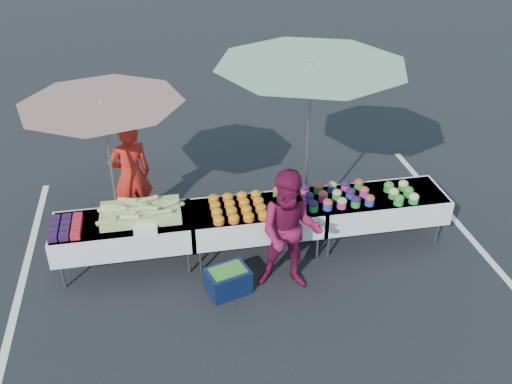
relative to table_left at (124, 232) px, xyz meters
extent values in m
plane|color=black|center=(1.80, 0.00, -0.58)|extent=(80.00, 80.00, 0.00)
cube|color=silver|center=(-1.40, 0.00, -0.58)|extent=(0.10, 5.00, 0.00)
cube|color=silver|center=(5.00, 0.00, -0.58)|extent=(0.10, 5.00, 0.00)
cube|color=white|center=(0.00, 0.00, 0.15)|extent=(1.80, 0.75, 0.04)
cube|color=white|center=(0.00, 0.00, -0.01)|extent=(1.86, 0.81, 0.36)
cylinder|color=slate|center=(-0.82, -0.29, -0.39)|extent=(0.04, 0.04, 0.39)
cylinder|color=slate|center=(-0.82, 0.29, -0.39)|extent=(0.04, 0.04, 0.39)
cylinder|color=slate|center=(0.82, -0.29, -0.39)|extent=(0.04, 0.04, 0.39)
cylinder|color=slate|center=(0.82, 0.29, -0.39)|extent=(0.04, 0.04, 0.39)
cube|color=white|center=(1.80, 0.00, 0.15)|extent=(1.80, 0.75, 0.04)
cube|color=white|center=(1.80, 0.00, -0.01)|extent=(1.86, 0.81, 0.36)
cylinder|color=slate|center=(0.98, -0.29, -0.39)|extent=(0.04, 0.04, 0.39)
cylinder|color=slate|center=(0.98, 0.29, -0.39)|extent=(0.04, 0.04, 0.39)
cylinder|color=slate|center=(2.62, -0.29, -0.39)|extent=(0.04, 0.04, 0.39)
cylinder|color=slate|center=(2.62, 0.29, -0.39)|extent=(0.04, 0.04, 0.39)
cube|color=white|center=(3.60, 0.00, 0.15)|extent=(1.80, 0.75, 0.04)
cube|color=white|center=(3.60, 0.00, -0.01)|extent=(1.86, 0.81, 0.36)
cylinder|color=slate|center=(2.78, -0.29, -0.39)|extent=(0.04, 0.04, 0.39)
cylinder|color=slate|center=(2.78, 0.29, -0.39)|extent=(0.04, 0.04, 0.39)
cylinder|color=slate|center=(4.42, -0.29, -0.39)|extent=(0.04, 0.04, 0.39)
cylinder|color=slate|center=(4.42, 0.29, -0.39)|extent=(0.04, 0.04, 0.39)
cube|color=black|center=(-0.85, -0.27, 0.21)|extent=(0.12, 0.12, 0.08)
cube|color=black|center=(-0.85, -0.13, 0.21)|extent=(0.12, 0.12, 0.08)
cube|color=black|center=(-0.85, 0.01, 0.21)|extent=(0.12, 0.12, 0.08)
cube|color=black|center=(-0.85, 0.15, 0.21)|extent=(0.12, 0.12, 0.08)
cube|color=black|center=(-0.71, -0.27, 0.21)|extent=(0.12, 0.12, 0.08)
cube|color=black|center=(-0.71, -0.13, 0.21)|extent=(0.12, 0.12, 0.08)
cube|color=black|center=(-0.71, 0.01, 0.21)|extent=(0.12, 0.12, 0.08)
cube|color=black|center=(-0.71, 0.15, 0.21)|extent=(0.12, 0.12, 0.08)
cube|color=#AC121D|center=(-0.57, -0.27, 0.21)|extent=(0.12, 0.12, 0.08)
cube|color=#AC121D|center=(-0.57, -0.13, 0.21)|extent=(0.12, 0.12, 0.08)
cube|color=#AC121D|center=(-0.57, 0.01, 0.21)|extent=(0.12, 0.12, 0.08)
cube|color=#AC121D|center=(-0.57, 0.15, 0.21)|extent=(0.12, 0.12, 0.08)
cube|color=#AFBC60|center=(0.25, 0.05, 0.24)|extent=(1.05, 0.55, 0.14)
cylinder|color=#AFBC60|center=(0.55, 0.20, 0.27)|extent=(0.27, 0.09, 0.10)
cylinder|color=#AFBC60|center=(-0.13, 0.10, 0.34)|extent=(0.27, 0.14, 0.07)
cylinder|color=#AFBC60|center=(0.36, -0.06, 0.38)|extent=(0.27, 0.14, 0.09)
cylinder|color=#AFBC60|center=(-0.17, 0.08, 0.28)|extent=(0.27, 0.15, 0.10)
cylinder|color=#AFBC60|center=(0.07, -0.01, 0.33)|extent=(0.27, 0.15, 0.08)
cylinder|color=#AFBC60|center=(0.21, 0.09, 0.36)|extent=(0.27, 0.10, 0.10)
cylinder|color=#AFBC60|center=(0.21, -0.03, 0.36)|extent=(0.27, 0.07, 0.08)
cylinder|color=#AFBC60|center=(0.12, -0.13, 0.31)|extent=(0.27, 0.14, 0.09)
cylinder|color=#AFBC60|center=(0.09, 0.25, 0.34)|extent=(0.27, 0.12, 0.08)
cylinder|color=#AFBC60|center=(0.71, 0.14, 0.29)|extent=(0.27, 0.16, 0.08)
cylinder|color=#AFBC60|center=(-0.06, 0.01, 0.34)|extent=(0.27, 0.11, 0.07)
cylinder|color=#AFBC60|center=(0.16, -0.18, 0.27)|extent=(0.27, 0.10, 0.07)
cylinder|color=#AFBC60|center=(0.36, 0.19, 0.35)|extent=(0.27, 0.12, 0.08)
cylinder|color=#AFBC60|center=(-0.18, -0.17, 0.31)|extent=(0.27, 0.15, 0.08)
cylinder|color=#AFBC60|center=(-0.09, 0.09, 0.36)|extent=(0.27, 0.10, 0.08)
cylinder|color=#AFBC60|center=(0.46, 0.00, 0.32)|extent=(0.27, 0.16, 0.10)
cylinder|color=#AFBC60|center=(-0.03, -0.02, 0.38)|extent=(0.27, 0.12, 0.09)
cylinder|color=#AFBC60|center=(0.52, -0.18, 0.37)|extent=(0.27, 0.09, 0.07)
cylinder|color=#AFBC60|center=(0.58, -0.15, 0.30)|extent=(0.27, 0.10, 0.09)
cylinder|color=#AFBC60|center=(0.50, -0.09, 0.28)|extent=(0.27, 0.12, 0.09)
cylinder|color=#AFBC60|center=(0.35, 0.28, 0.27)|extent=(0.27, 0.10, 0.08)
cylinder|color=#AFBC60|center=(0.63, 0.03, 0.34)|extent=(0.27, 0.14, 0.10)
cylinder|color=#AFBC60|center=(0.56, 0.25, 0.27)|extent=(0.27, 0.12, 0.07)
cube|color=white|center=(0.30, -0.30, 0.19)|extent=(0.30, 0.25, 0.05)
cylinder|color=#DC5618|center=(1.25, -0.28, 0.19)|extent=(0.15, 0.15, 0.05)
ellipsoid|color=orange|center=(1.25, -0.28, 0.23)|extent=(0.15, 0.15, 0.08)
cylinder|color=#DC5618|center=(1.25, -0.10, 0.19)|extent=(0.15, 0.15, 0.05)
ellipsoid|color=orange|center=(1.25, -0.10, 0.23)|extent=(0.15, 0.15, 0.08)
cylinder|color=#DC5618|center=(1.25, 0.08, 0.19)|extent=(0.15, 0.15, 0.05)
ellipsoid|color=orange|center=(1.25, 0.08, 0.23)|extent=(0.15, 0.15, 0.08)
cylinder|color=#DC5618|center=(1.25, 0.26, 0.19)|extent=(0.15, 0.15, 0.05)
ellipsoid|color=orange|center=(1.25, 0.26, 0.23)|extent=(0.15, 0.15, 0.08)
cylinder|color=#DC5618|center=(1.45, -0.28, 0.19)|extent=(0.15, 0.15, 0.05)
ellipsoid|color=orange|center=(1.45, -0.28, 0.23)|extent=(0.15, 0.15, 0.08)
cylinder|color=#DC5618|center=(1.45, -0.10, 0.19)|extent=(0.15, 0.15, 0.05)
ellipsoid|color=orange|center=(1.45, -0.10, 0.23)|extent=(0.15, 0.15, 0.08)
cylinder|color=#DC5618|center=(1.45, 0.08, 0.19)|extent=(0.15, 0.15, 0.05)
ellipsoid|color=orange|center=(1.45, 0.08, 0.23)|extent=(0.15, 0.15, 0.08)
cylinder|color=#DC5618|center=(1.45, 0.26, 0.19)|extent=(0.15, 0.15, 0.05)
ellipsoid|color=orange|center=(1.45, 0.26, 0.23)|extent=(0.15, 0.15, 0.08)
cylinder|color=#DC5618|center=(1.65, -0.28, 0.19)|extent=(0.15, 0.15, 0.05)
ellipsoid|color=orange|center=(1.65, -0.28, 0.23)|extent=(0.15, 0.15, 0.08)
cylinder|color=#DC5618|center=(1.65, -0.10, 0.19)|extent=(0.15, 0.15, 0.05)
ellipsoid|color=orange|center=(1.65, -0.10, 0.23)|extent=(0.15, 0.15, 0.08)
cylinder|color=#DC5618|center=(1.65, 0.08, 0.19)|extent=(0.15, 0.15, 0.05)
ellipsoid|color=orange|center=(1.65, 0.08, 0.23)|extent=(0.15, 0.15, 0.08)
cylinder|color=#DC5618|center=(1.65, 0.26, 0.19)|extent=(0.15, 0.15, 0.05)
ellipsoid|color=orange|center=(1.65, 0.26, 0.23)|extent=(0.15, 0.15, 0.08)
cylinder|color=#DC5618|center=(1.85, -0.28, 0.19)|extent=(0.15, 0.15, 0.05)
ellipsoid|color=orange|center=(1.85, -0.28, 0.23)|extent=(0.15, 0.15, 0.08)
cylinder|color=#DC5618|center=(1.85, -0.10, 0.19)|extent=(0.15, 0.15, 0.05)
ellipsoid|color=orange|center=(1.85, -0.10, 0.23)|extent=(0.15, 0.15, 0.08)
cylinder|color=#DC5618|center=(1.85, 0.08, 0.19)|extent=(0.15, 0.15, 0.05)
ellipsoid|color=orange|center=(1.85, 0.08, 0.23)|extent=(0.15, 0.15, 0.08)
cylinder|color=#DC5618|center=(1.85, 0.26, 0.19)|extent=(0.15, 0.15, 0.05)
ellipsoid|color=orange|center=(1.85, 0.26, 0.23)|extent=(0.15, 0.15, 0.08)
cylinder|color=#2539AC|center=(2.15, -0.22, 0.22)|extent=(0.13, 0.13, 0.10)
ellipsoid|color=maroon|center=(2.15, -0.22, 0.28)|extent=(0.14, 0.14, 0.10)
cylinder|color=#B62796|center=(2.15, 0.00, 0.22)|extent=(0.13, 0.13, 0.10)
ellipsoid|color=maroon|center=(2.15, 0.00, 0.28)|extent=(0.14, 0.14, 0.10)
cylinder|color=#238C33|center=(2.15, 0.22, 0.22)|extent=(0.13, 0.13, 0.10)
ellipsoid|color=maroon|center=(2.15, 0.22, 0.28)|extent=(0.14, 0.14, 0.10)
cylinder|color=#B62796|center=(2.35, -0.22, 0.22)|extent=(0.13, 0.13, 0.10)
ellipsoid|color=tan|center=(2.35, -0.22, 0.28)|extent=(0.14, 0.14, 0.10)
cylinder|color=#238C33|center=(2.35, 0.00, 0.22)|extent=(0.13, 0.13, 0.10)
ellipsoid|color=tan|center=(2.35, 0.00, 0.28)|extent=(0.14, 0.14, 0.10)
cylinder|color=#2539AC|center=(2.35, 0.22, 0.22)|extent=(0.13, 0.13, 0.10)
ellipsoid|color=tan|center=(2.35, 0.22, 0.28)|extent=(0.14, 0.14, 0.10)
cylinder|color=#238C33|center=(2.55, -0.22, 0.22)|extent=(0.13, 0.13, 0.10)
ellipsoid|color=black|center=(2.55, -0.22, 0.28)|extent=(0.14, 0.14, 0.10)
cylinder|color=#2539AC|center=(2.55, 0.00, 0.22)|extent=(0.13, 0.13, 0.10)
ellipsoid|color=black|center=(2.55, 0.00, 0.28)|extent=(0.14, 0.14, 0.10)
cylinder|color=#B62796|center=(2.55, 0.22, 0.22)|extent=(0.13, 0.13, 0.10)
ellipsoid|color=black|center=(2.55, 0.22, 0.28)|extent=(0.14, 0.14, 0.10)
cylinder|color=#2539AC|center=(2.75, -0.22, 0.22)|extent=(0.13, 0.13, 0.10)
ellipsoid|color=maroon|center=(2.75, -0.22, 0.28)|extent=(0.14, 0.14, 0.10)
cylinder|color=#B62796|center=(2.75, 0.00, 0.22)|extent=(0.13, 0.13, 0.10)
ellipsoid|color=maroon|center=(2.75, 0.00, 0.28)|extent=(0.14, 0.14, 0.10)
cylinder|color=#238C33|center=(2.75, 0.22, 0.22)|extent=(0.13, 0.13, 0.10)
ellipsoid|color=maroon|center=(2.75, 0.22, 0.28)|extent=(0.14, 0.14, 0.10)
cylinder|color=#B62796|center=(2.95, -0.22, 0.22)|extent=(0.13, 0.13, 0.10)
ellipsoid|color=tan|center=(2.95, -0.22, 0.28)|extent=(0.14, 0.14, 0.10)
cylinder|color=#238C33|center=(2.95, 0.00, 0.22)|extent=(0.13, 0.13, 0.10)
ellipsoid|color=tan|center=(2.95, 0.00, 0.28)|extent=(0.14, 0.14, 0.10)
cylinder|color=#2539AC|center=(2.95, 0.22, 0.22)|extent=(0.13, 0.13, 0.10)
ellipsoid|color=tan|center=(2.95, 0.22, 0.28)|extent=(0.14, 0.14, 0.10)
cylinder|color=#238C33|center=(3.15, -0.22, 0.22)|extent=(0.13, 0.13, 0.10)
ellipsoid|color=black|center=(3.15, -0.22, 0.28)|extent=(0.14, 0.14, 0.10)
cylinder|color=#2539AC|center=(3.15, 0.00, 0.22)|extent=(0.13, 0.13, 0.10)
ellipsoid|color=black|center=(3.15, 0.00, 0.28)|extent=(0.14, 0.14, 0.10)
cylinder|color=#B62796|center=(3.15, 0.22, 0.22)|extent=(0.13, 0.13, 0.10)
ellipsoid|color=black|center=(3.15, 0.22, 0.28)|extent=(0.14, 0.14, 0.10)
cylinder|color=#2539AC|center=(3.35, -0.22, 0.22)|extent=(0.13, 0.13, 0.10)
ellipsoid|color=maroon|center=(3.35, -0.22, 0.28)|extent=(0.14, 0.14, 0.10)
cylinder|color=#B62796|center=(3.35, 0.00, 0.22)|extent=(0.13, 0.13, 0.10)
ellipsoid|color=maroon|center=(3.35, 0.00, 0.28)|extent=(0.14, 0.14, 0.10)
cylinder|color=#238C33|center=(3.35, 0.22, 0.22)|extent=(0.13, 0.13, 0.10)
ellipsoid|color=maroon|center=(3.35, 0.22, 0.28)|extent=(0.14, 0.14, 0.10)
cylinder|color=#238C33|center=(3.75, -0.28, 0.21)|extent=(0.14, 0.14, 0.08)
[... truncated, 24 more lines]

